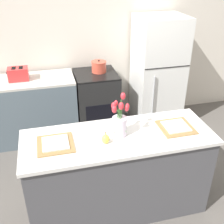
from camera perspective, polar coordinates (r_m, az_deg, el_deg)
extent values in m
plane|color=#59544F|center=(3.22, 1.14, -18.42)|extent=(10.00, 10.00, 0.00)
cube|color=silver|center=(4.26, -5.95, 15.01)|extent=(5.20, 0.08, 2.70)
cube|color=#4C4C51|center=(2.91, 1.23, -12.60)|extent=(1.76, 0.62, 0.87)
cube|color=silver|center=(2.63, 1.33, -5.18)|extent=(1.80, 0.66, 0.03)
cube|color=slate|center=(4.19, -18.88, -0.02)|extent=(1.68, 0.60, 0.89)
cube|color=beige|center=(4.00, -19.92, 5.75)|extent=(1.68, 0.60, 0.03)
cube|color=black|center=(4.22, -3.16, 1.88)|extent=(0.60, 0.60, 0.90)
cube|color=black|center=(4.03, -3.33, 7.70)|extent=(0.60, 0.60, 0.02)
cube|color=black|center=(3.98, -2.28, -0.49)|extent=(0.42, 0.01, 0.29)
cube|color=white|center=(4.33, 9.25, 7.83)|extent=(0.68, 0.64, 1.67)
cube|color=black|center=(3.98, 11.25, 8.85)|extent=(0.67, 0.01, 0.01)
cylinder|color=#B2B5B7|center=(4.08, 8.35, 2.45)|extent=(0.02, 0.02, 0.72)
cylinder|color=silver|center=(2.59, 1.52, -2.95)|extent=(0.14, 0.14, 0.19)
cylinder|color=#4C9342|center=(2.56, 2.16, -1.49)|extent=(0.10, 0.02, 0.22)
ellipsoid|color=red|center=(2.52, 3.15, 1.18)|extent=(0.04, 0.04, 0.06)
cylinder|color=#4C9342|center=(2.55, 1.99, -0.51)|extent=(0.03, 0.03, 0.31)
ellipsoid|color=red|center=(2.48, 2.27, 3.25)|extent=(0.05, 0.05, 0.07)
cylinder|color=#4C9342|center=(2.56, 1.27, -1.25)|extent=(0.03, 0.08, 0.24)
ellipsoid|color=red|center=(2.52, 0.83, 1.81)|extent=(0.04, 0.04, 0.05)
cylinder|color=#4C9342|center=(2.55, 0.90, -1.53)|extent=(0.05, 0.02, 0.23)
ellipsoid|color=red|center=(2.49, 0.38, 1.28)|extent=(0.05, 0.05, 0.07)
cylinder|color=#4C9342|center=(2.54, 1.22, -1.73)|extent=(0.09, 0.06, 0.22)
ellipsoid|color=red|center=(2.44, 0.47, 0.51)|extent=(0.04, 0.04, 0.07)
cylinder|color=#4C9342|center=(2.52, 1.69, -1.60)|extent=(0.01, 0.06, 0.26)
ellipsoid|color=red|center=(2.43, 1.89, 1.22)|extent=(0.05, 0.05, 0.07)
cylinder|color=#4C9342|center=(2.54, 1.87, -1.59)|extent=(0.08, 0.08, 0.23)
ellipsoid|color=red|center=(2.46, 3.01, 0.73)|extent=(0.04, 0.04, 0.06)
ellipsoid|color=#E5CC4C|center=(2.51, -1.31, -5.49)|extent=(0.07, 0.07, 0.08)
cone|color=#E5CC4C|center=(2.48, -1.32, -4.60)|extent=(0.04, 0.04, 0.03)
cylinder|color=brown|center=(2.47, -1.33, -4.18)|extent=(0.01, 0.01, 0.02)
cube|color=olive|center=(2.55, -11.41, -6.40)|extent=(0.32, 0.32, 0.01)
cube|color=silver|center=(2.55, -11.44, -6.18)|extent=(0.23, 0.23, 0.01)
cube|color=olive|center=(2.81, 12.83, -3.01)|extent=(0.32, 0.32, 0.01)
cube|color=silver|center=(2.80, 12.85, -2.80)|extent=(0.23, 0.23, 0.01)
cube|color=red|center=(3.96, -18.51, 7.33)|extent=(0.26, 0.18, 0.17)
cube|color=black|center=(3.94, -19.36, 8.39)|extent=(0.05, 0.11, 0.01)
cube|color=black|center=(3.93, -18.04, 8.57)|extent=(0.05, 0.11, 0.01)
cube|color=black|center=(3.97, -20.58, 7.40)|extent=(0.02, 0.02, 0.02)
cylinder|color=#CC4C38|center=(4.05, -2.67, 9.09)|extent=(0.21, 0.21, 0.14)
cylinder|color=#CC4C38|center=(4.03, -2.70, 10.14)|extent=(0.21, 0.21, 0.01)
sphere|color=black|center=(4.02, -2.70, 10.40)|extent=(0.02, 0.02, 0.02)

